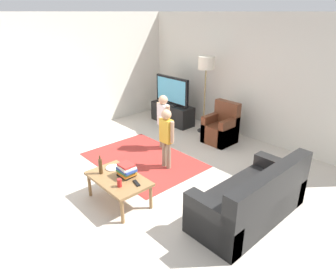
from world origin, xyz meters
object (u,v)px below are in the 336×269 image
at_px(child_center, 166,134).
at_px(coffee_table, 118,180).
at_px(bottle, 101,166).
at_px(tv_remote, 137,183).
at_px(soda_can, 119,183).
at_px(tv_stand, 172,114).
at_px(child_near_tv, 163,117).
at_px(armchair, 222,129).
at_px(tv, 172,91).
at_px(book_stack, 127,170).
at_px(couch, 254,201).
at_px(floor_lamp, 206,67).
at_px(plate, 113,168).

distance_m(child_center, coffee_table, 1.34).
relative_size(child_center, bottle, 3.77).
bearing_deg(tv_remote, soda_can, -100.98).
xyz_separation_m(child_center, tv_remote, (0.65, -1.17, -0.25)).
relative_size(tv_stand, child_near_tv, 1.04).
bearing_deg(tv_remote, tv_stand, 142.37).
distance_m(tv_stand, bottle, 3.58).
height_order(armchair, coffee_table, armchair).
bearing_deg(armchair, soda_can, -78.78).
distance_m(tv, book_stack, 3.54).
xyz_separation_m(child_near_tv, tv_remote, (1.32, -1.68, -0.26)).
distance_m(tv_remote, soda_can, 0.25).
xyz_separation_m(child_center, book_stack, (0.38, -1.14, -0.16)).
relative_size(tv_stand, soda_can, 10.00).
height_order(tv_remote, soda_can, soda_can).
bearing_deg(child_center, armchair, 91.96).
height_order(book_stack, soda_can, book_stack).
xyz_separation_m(tv, couch, (3.62, -1.83, -0.56)).
height_order(couch, soda_can, couch).
bearing_deg(floor_lamp, plate, -75.57).
relative_size(tv_remote, plate, 0.77).
height_order(child_near_tv, bottle, child_near_tv).
height_order(tv, plate, tv).
bearing_deg(couch, child_near_tv, 166.22).
xyz_separation_m(armchair, child_center, (0.06, -1.69, 0.38)).
bearing_deg(soda_can, child_center, 111.75).
bearing_deg(couch, bottle, -146.06).
distance_m(coffee_table, plate, 0.32).
distance_m(coffee_table, tv_remote, 0.34).
bearing_deg(book_stack, coffee_table, -112.58).
relative_size(book_stack, bottle, 0.95).
relative_size(child_near_tv, soda_can, 9.62).
height_order(couch, book_stack, couch).
bearing_deg(tv, coffee_table, -55.85).
height_order(floor_lamp, soda_can, floor_lamp).
relative_size(soda_can, plate, 0.55).
xyz_separation_m(tv_stand, coffee_table, (2.02, -3.00, 0.13)).
bearing_deg(child_near_tv, bottle, -69.23).
xyz_separation_m(child_center, plate, (0.03, -1.17, -0.25)).
xyz_separation_m(tv_stand, couch, (3.62, -1.85, 0.05)).
bearing_deg(soda_can, bottle, 180.00).
xyz_separation_m(child_center, soda_can, (0.55, -1.39, -0.20)).
bearing_deg(tv, armchair, -0.65).
height_order(floor_lamp, tv_remote, floor_lamp).
bearing_deg(bottle, armchair, 92.07).
bearing_deg(child_center, bottle, -87.81).
relative_size(tv, armchair, 1.22).
xyz_separation_m(child_near_tv, bottle, (0.72, -1.90, -0.15)).
bearing_deg(plate, book_stack, 3.78).
distance_m(tv_stand, floor_lamp, 1.61).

